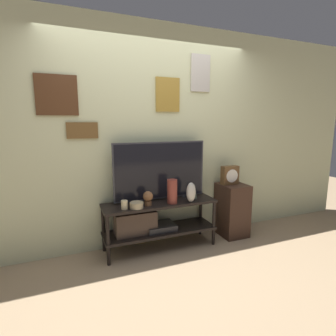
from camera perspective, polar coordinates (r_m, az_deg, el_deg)
ground_plane at (r=3.20m, az=-0.16°, el=-18.70°), size 12.00×12.00×0.00m
wall_back at (r=3.27m, az=-3.43°, el=6.81°), size 6.40×0.08×2.70m
media_console at (r=3.21m, az=-3.83°, el=-11.32°), size 1.37×0.40×0.59m
television at (r=3.18m, az=-1.69°, el=-0.56°), size 1.16×0.05×0.72m
vase_tall_ceramic at (r=3.09m, az=0.92°, el=-5.12°), size 0.12×0.12×0.29m
vase_urn_stoneware at (r=3.16m, az=5.02°, el=-5.29°), size 0.11×0.10×0.24m
vase_wide_bowl at (r=2.97m, az=-6.84°, el=-8.04°), size 0.15×0.15×0.07m
vase_slim_bronze at (r=3.31m, az=5.77°, el=-4.98°), size 0.07×0.07×0.20m
candle_jar at (r=2.95m, az=-9.48°, el=-7.90°), size 0.07×0.07×0.10m
decorative_bust at (r=3.03m, az=-4.39°, el=-6.42°), size 0.11×0.11×0.17m
side_table at (r=3.73m, az=13.75°, el=-8.79°), size 0.34×0.40×0.71m
mantel_clock at (r=3.60m, az=13.31°, el=-1.54°), size 0.23×0.11×0.25m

